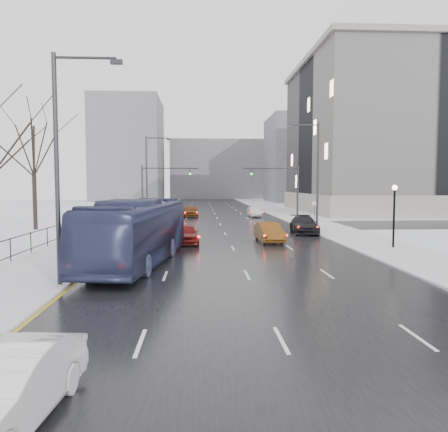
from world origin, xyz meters
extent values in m
cube|color=black|center=(0.00, 60.00, 0.02)|extent=(16.00, 150.00, 0.04)
cube|color=black|center=(0.00, 48.00, 0.02)|extent=(130.00, 10.00, 0.04)
cube|color=silver|center=(-10.50, 60.00, 0.08)|extent=(5.00, 150.00, 0.16)
cube|color=silver|center=(10.50, 60.00, 0.08)|extent=(5.00, 150.00, 0.16)
cube|color=white|center=(-20.00, 60.00, 0.06)|extent=(14.00, 150.00, 0.12)
cube|color=black|center=(-13.00, 30.00, 1.41)|extent=(0.04, 70.00, 0.05)
cube|color=black|center=(-13.00, 30.00, 0.41)|extent=(0.04, 70.00, 0.05)
cylinder|color=black|center=(-13.00, 30.00, 0.81)|extent=(0.06, 0.06, 1.30)
cylinder|color=#2D2D33|center=(8.40, 40.00, 5.00)|extent=(0.20, 0.20, 10.00)
cylinder|color=#2D2D33|center=(7.10, 40.00, 9.80)|extent=(2.60, 0.12, 0.12)
cube|color=#2D2D33|center=(5.80, 40.00, 9.65)|extent=(0.50, 0.25, 0.18)
cylinder|color=#2D2D33|center=(-8.40, 20.00, 5.00)|extent=(0.20, 0.20, 10.00)
cylinder|color=#2D2D33|center=(-7.10, 20.00, 9.80)|extent=(2.60, 0.12, 0.12)
cube|color=#2D2D33|center=(-5.80, 20.00, 9.65)|extent=(0.50, 0.25, 0.18)
cylinder|color=#2D2D33|center=(-8.40, 52.00, 5.00)|extent=(0.20, 0.20, 10.00)
cylinder|color=#2D2D33|center=(-7.10, 52.00, 9.80)|extent=(2.60, 0.12, 0.12)
cube|color=#2D2D33|center=(-5.80, 52.00, 9.65)|extent=(0.50, 0.25, 0.18)
cylinder|color=black|center=(11.00, 30.00, 2.16)|extent=(0.14, 0.14, 4.00)
sphere|color=#FFE5B2|center=(11.00, 30.00, 4.26)|extent=(0.36, 0.36, 0.36)
cylinder|color=#2D2D33|center=(8.40, 48.00, 3.25)|extent=(0.20, 0.20, 6.50)
cylinder|color=#2D2D33|center=(5.40, 48.00, 6.20)|extent=(6.00, 0.12, 0.12)
imported|color=#2D2D33|center=(3.30, 48.00, 5.60)|extent=(0.15, 0.18, 0.90)
sphere|color=#19FF33|center=(3.30, 47.85, 5.60)|extent=(0.16, 0.16, 0.16)
cylinder|color=#2D2D33|center=(-8.40, 48.00, 3.25)|extent=(0.20, 0.20, 6.50)
cylinder|color=#2D2D33|center=(-5.40, 48.00, 6.20)|extent=(6.00, 0.12, 0.12)
imported|color=#2D2D33|center=(-3.30, 48.00, 5.60)|extent=(0.15, 0.18, 0.90)
sphere|color=#19FF33|center=(-3.30, 47.85, 5.60)|extent=(0.16, 0.16, 0.16)
cylinder|color=#2D2D33|center=(9.20, 44.00, 1.41)|extent=(0.06, 0.06, 2.50)
cylinder|color=white|center=(9.20, 44.00, 2.56)|extent=(0.60, 0.03, 0.60)
torus|color=#B20C0C|center=(9.20, 44.00, 2.56)|extent=(0.58, 0.06, 0.58)
cube|color=gray|center=(35.00, 72.00, 12.00)|extent=(40.00, 30.00, 24.00)
cube|color=gray|center=(35.00, 72.00, 24.40)|extent=(41.00, 31.00, 0.80)
cube|color=gray|center=(35.00, 72.00, 1.50)|extent=(40.60, 30.60, 3.00)
cube|color=slate|center=(28.00, 115.00, 11.00)|extent=(24.00, 20.00, 22.00)
cube|color=slate|center=(-22.00, 125.00, 14.00)|extent=(18.00, 22.00, 28.00)
cube|color=slate|center=(4.00, 140.00, 9.00)|extent=(30.00, 18.00, 18.00)
imported|color=white|center=(-5.89, 8.80, 0.77)|extent=(1.97, 4.55, 1.46)
imported|color=navy|center=(-5.77, 25.30, 1.85)|extent=(4.74, 13.31, 3.63)
imported|color=maroon|center=(-3.33, 33.54, 0.79)|extent=(2.11, 4.54, 1.51)
imported|color=brown|center=(3.05, 34.17, 0.80)|extent=(1.89, 4.68, 1.51)
imported|color=black|center=(7.20, 39.98, 0.82)|extent=(2.64, 5.54, 1.56)
imported|color=#632F11|center=(-3.50, 60.27, 0.86)|extent=(2.11, 4.88, 1.64)
imported|color=#BBB9BF|center=(5.17, 60.00, 0.71)|extent=(1.62, 4.12, 1.34)
camera|label=1|loc=(-2.33, 0.92, 4.49)|focal=35.00mm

